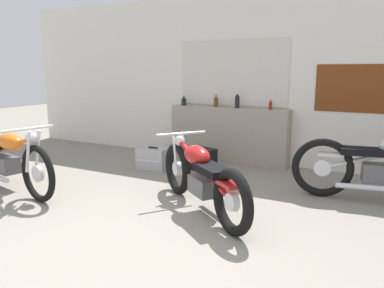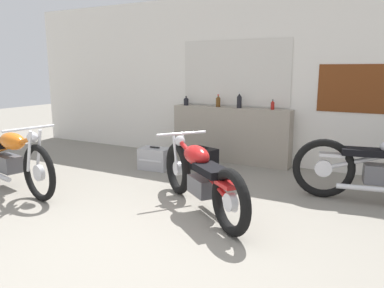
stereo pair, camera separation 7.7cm
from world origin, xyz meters
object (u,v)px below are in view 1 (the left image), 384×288
Objects in this scene: bottle_center at (237,101)px; motorcycle_red at (201,177)px; motorcycle_orange at (7,158)px; hard_case_black at (203,159)px; bottle_left_center at (216,101)px; hard_case_silver at (153,159)px; bottle_right_center at (271,105)px; bottle_leftmost at (184,101)px.

bottle_center is 2.39m from motorcycle_red.
hard_case_black is at bearing 46.88° from motorcycle_orange.
motorcycle_orange is (-2.61, -0.48, 0.04)m from motorcycle_red.
motorcycle_orange is (-1.77, -2.75, -0.60)m from bottle_left_center.
motorcycle_orange is at bearing -123.15° from hard_case_silver.
bottle_right_center is at bearing 0.28° from bottle_left_center.
bottle_center is 0.56m from bottle_right_center.
bottle_leftmost is 1.30m from hard_case_silver.
hard_case_silver is (-0.63, -1.01, -0.86)m from bottle_left_center.
bottle_left_center is at bearing 110.27° from motorcycle_red.
bottle_leftmost is 1.31m from hard_case_black.
bottle_right_center is 0.10× the size of motorcycle_red.
bottle_center is 3.54m from motorcycle_orange.
bottle_left_center is 0.10× the size of motorcycle_orange.
bottle_left_center is at bearing 2.25° from bottle_leftmost.
bottle_center is 0.55× the size of hard_case_black.
bottle_center is at bearing 51.67° from motorcycle_orange.
bottle_left_center is 0.44× the size of hard_case_black.
hard_case_silver is at bearing -121.98° from bottle_left_center.
bottle_left_center is 0.39m from bottle_center.
hard_case_silver is (-1.02, -0.99, -0.89)m from bottle_center.
hard_case_black is (-0.28, -0.72, -0.87)m from bottle_center.
hard_case_black is (-0.72, 1.53, -0.21)m from motorcycle_red.
bottle_right_center reaches higher than motorcycle_red.
bottle_center is 1.64× the size of bottle_right_center.
motorcycle_orange is at bearing -122.72° from bottle_left_center.
motorcycle_red is at bearing -69.73° from bottle_left_center.
bottle_right_center is 0.07× the size of motorcycle_orange.
bottle_left_center is at bearing 57.28° from motorcycle_orange.
bottle_center is 0.53× the size of hard_case_silver.
bottle_center reaches higher than bottle_left_center.
bottle_center is (1.01, 0.00, 0.04)m from bottle_leftmost.
hard_case_black is (-0.83, -0.74, -0.83)m from bottle_right_center.
bottle_right_center reaches higher than hard_case_black.
motorcycle_orange reaches higher than hard_case_silver.
bottle_right_center is (1.56, 0.03, -0.00)m from bottle_leftmost.
motorcycle_red reaches higher than hard_case_silver.
motorcycle_orange is at bearing -128.33° from bottle_center.
hard_case_black is at bearing 19.97° from hard_case_silver.
motorcycle_orange is 2.09m from hard_case_silver.
hard_case_silver is at bearing 139.46° from motorcycle_red.
bottle_leftmost is 0.10× the size of motorcycle_red.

